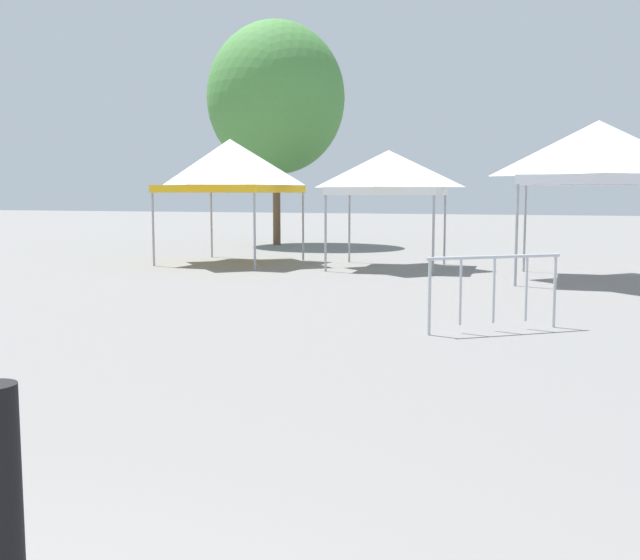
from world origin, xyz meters
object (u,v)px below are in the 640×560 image
object	(u,v)px
canopy_tent_behind_right	(598,153)
tree_behind_tents_left	(276,98)
canopy_tent_center	(389,173)
crowd_barrier_near_person	(494,278)
canopy_tent_far_right	(230,166)

from	to	relation	value
canopy_tent_behind_right	tree_behind_tents_left	xyz separation A→B (m)	(-11.21, 8.56, 2.61)
canopy_tent_center	canopy_tent_behind_right	xyz separation A→B (m)	(5.05, -1.33, 0.36)
canopy_tent_center	crowd_barrier_near_person	size ratio (longest dim) A/B	1.79
tree_behind_tents_left	crowd_barrier_near_person	distance (m)	19.10
canopy_tent_far_right	canopy_tent_center	xyz separation A→B (m)	(4.43, 0.17, -0.22)
canopy_tent_behind_right	crowd_barrier_near_person	bearing A→B (deg)	-100.63
tree_behind_tents_left	crowd_barrier_near_person	world-z (taller)	tree_behind_tents_left
canopy_tent_center	crowd_barrier_near_person	distance (m)	9.38
canopy_tent_center	canopy_tent_behind_right	world-z (taller)	canopy_tent_behind_right
canopy_tent_behind_right	tree_behind_tents_left	bearing A→B (deg)	142.64
tree_behind_tents_left	canopy_tent_center	bearing A→B (deg)	-49.54
canopy_tent_far_right	tree_behind_tents_left	distance (m)	8.07
canopy_tent_behind_right	crowd_barrier_near_person	distance (m)	7.53
canopy_tent_far_right	tree_behind_tents_left	world-z (taller)	tree_behind_tents_left
canopy_tent_center	tree_behind_tents_left	world-z (taller)	tree_behind_tents_left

